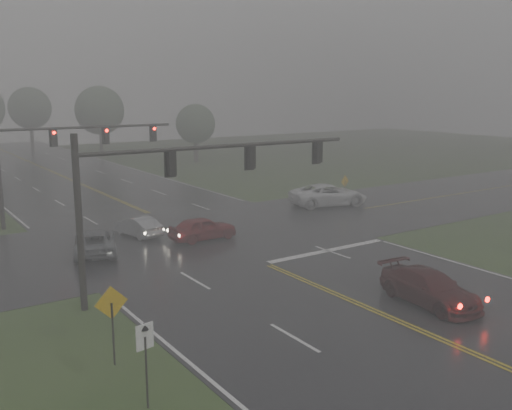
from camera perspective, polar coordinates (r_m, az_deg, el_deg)
ground at (r=21.76m, az=23.93°, el=-14.78°), size 180.00×180.00×0.00m
main_road at (r=35.66m, az=-4.27°, el=-3.67°), size 18.00×160.00×0.02m
cross_street at (r=37.36m, az=-5.80°, el=-3.00°), size 120.00×14.00×0.02m
stop_bar at (r=33.78m, az=7.19°, el=-4.59°), size 8.50×0.50×0.01m
sedan_maroon at (r=26.62m, az=16.89°, el=-9.44°), size 2.49×5.20×1.46m
sedan_red at (r=36.15m, az=-5.33°, el=-3.48°), size 4.32×1.76×1.47m
sedan_silver at (r=37.65m, az=-11.71°, el=-3.07°), size 2.08×4.08×1.28m
car_grey at (r=34.21m, az=-15.74°, el=-4.73°), size 3.70×5.42×1.38m
pickup_white at (r=46.97m, az=7.24°, el=-0.06°), size 6.86×4.38×1.76m
signal_gantry_near at (r=26.18m, az=-8.00°, el=2.66°), size 14.48×0.33×7.53m
signal_gantry_far at (r=42.34m, az=-19.36°, el=5.38°), size 12.63×0.38×7.55m
sign_diamond_west at (r=20.13m, az=-14.22°, el=-10.34°), size 1.18×0.12×2.83m
sign_arrow_white at (r=17.38m, az=-11.01°, el=-14.02°), size 0.58×0.14×2.64m
sign_diamond_east at (r=47.71m, az=8.88°, el=2.03°), size 0.98×0.21×2.38m
tree_ne_a at (r=83.17m, az=-15.37°, el=9.11°), size 6.75×6.75×9.92m
tree_e_near at (r=75.38m, az=-6.07°, el=8.06°), size 5.15×5.15×7.56m
tree_n_far at (r=99.50m, az=-21.68°, el=8.99°), size 6.69×6.69×9.83m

